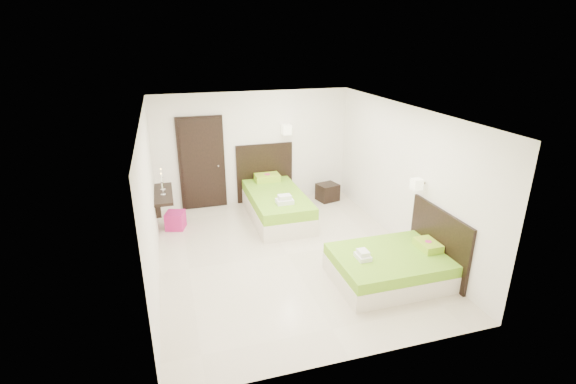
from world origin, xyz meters
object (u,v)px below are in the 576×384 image
object	(u,v)px
bed_single	(276,202)
nightstand	(328,192)
bed_double	(394,265)
ottoman	(176,220)

from	to	relation	value
bed_single	nightstand	distance (m)	1.56
bed_double	nightstand	size ratio (longest dim) A/B	3.92
bed_double	ottoman	size ratio (longest dim) A/B	4.99
bed_single	ottoman	size ratio (longest dim) A/B	6.20
bed_single	ottoman	bearing A→B (deg)	-179.98
nightstand	bed_single	bearing A→B (deg)	-171.72
nightstand	bed_double	bearing A→B (deg)	-108.05
ottoman	bed_double	bearing A→B (deg)	-41.94
bed_single	bed_double	xyz separation A→B (m)	(1.18, -2.98, -0.07)
bed_single	nightstand	world-z (taller)	bed_single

